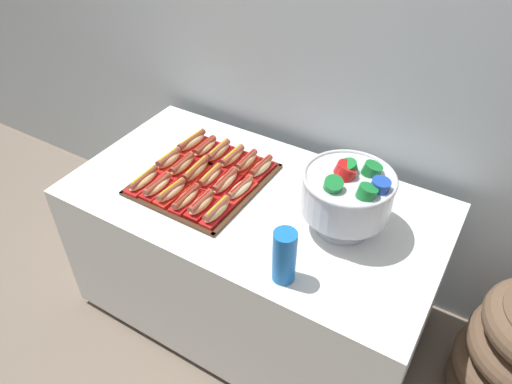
# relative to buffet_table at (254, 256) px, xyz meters

# --- Properties ---
(ground_plane) EXTENTS (10.00, 10.00, 0.00)m
(ground_plane) POSITION_rel_buffet_table_xyz_m (0.00, 0.00, -0.39)
(ground_plane) COLOR #7A6B5B
(back_wall) EXTENTS (6.00, 0.10, 2.60)m
(back_wall) POSITION_rel_buffet_table_xyz_m (0.00, 0.54, 0.91)
(back_wall) COLOR #B2BCC1
(back_wall) RESTS_ON ground_plane
(buffet_table) EXTENTS (1.55, 0.84, 0.74)m
(buffet_table) POSITION_rel_buffet_table_xyz_m (0.00, 0.00, 0.00)
(buffet_table) COLOR white
(buffet_table) RESTS_ON ground_plane
(serving_tray) EXTENTS (0.49, 0.53, 0.01)m
(serving_tray) POSITION_rel_buffet_table_xyz_m (-0.24, -0.01, 0.36)
(serving_tray) COLOR #472B19
(serving_tray) RESTS_ON buffet_table
(hot_dog_0) EXTENTS (0.07, 0.18, 0.06)m
(hot_dog_0) POSITION_rel_buffet_table_xyz_m (-0.43, -0.18, 0.38)
(hot_dog_0) COLOR red
(hot_dog_0) RESTS_ON serving_tray
(hot_dog_1) EXTENTS (0.07, 0.16, 0.06)m
(hot_dog_1) POSITION_rel_buffet_table_xyz_m (-0.36, -0.18, 0.38)
(hot_dog_1) COLOR #B21414
(hot_dog_1) RESTS_ON serving_tray
(hot_dog_2) EXTENTS (0.07, 0.17, 0.06)m
(hot_dog_2) POSITION_rel_buffet_table_xyz_m (-0.28, -0.18, 0.39)
(hot_dog_2) COLOR red
(hot_dog_2) RESTS_ON serving_tray
(hot_dog_3) EXTENTS (0.06, 0.17, 0.06)m
(hot_dog_3) POSITION_rel_buffet_table_xyz_m (-0.21, -0.18, 0.38)
(hot_dog_3) COLOR red
(hot_dog_3) RESTS_ON serving_tray
(hot_dog_4) EXTENTS (0.07, 0.15, 0.07)m
(hot_dog_4) POSITION_rel_buffet_table_xyz_m (-0.13, -0.18, 0.39)
(hot_dog_4) COLOR #B21414
(hot_dog_4) RESTS_ON serving_tray
(hot_dog_5) EXTENTS (0.06, 0.16, 0.06)m
(hot_dog_5) POSITION_rel_buffet_table_xyz_m (-0.06, -0.18, 0.39)
(hot_dog_5) COLOR red
(hot_dog_5) RESTS_ON serving_tray
(hot_dog_6) EXTENTS (0.07, 0.15, 0.06)m
(hot_dog_6) POSITION_rel_buffet_table_xyz_m (-0.43, -0.01, 0.39)
(hot_dog_6) COLOR red
(hot_dog_6) RESTS_ON serving_tray
(hot_dog_7) EXTENTS (0.06, 0.17, 0.06)m
(hot_dog_7) POSITION_rel_buffet_table_xyz_m (-0.35, -0.01, 0.39)
(hot_dog_7) COLOR #B21414
(hot_dog_7) RESTS_ON serving_tray
(hot_dog_8) EXTENTS (0.07, 0.19, 0.06)m
(hot_dog_8) POSITION_rel_buffet_table_xyz_m (-0.28, -0.01, 0.39)
(hot_dog_8) COLOR red
(hot_dog_8) RESTS_ON serving_tray
(hot_dog_9) EXTENTS (0.06, 0.16, 0.06)m
(hot_dog_9) POSITION_rel_buffet_table_xyz_m (-0.20, -0.01, 0.39)
(hot_dog_9) COLOR red
(hot_dog_9) RESTS_ON serving_tray
(hot_dog_10) EXTENTS (0.07, 0.18, 0.06)m
(hot_dog_10) POSITION_rel_buffet_table_xyz_m (-0.13, -0.02, 0.39)
(hot_dog_10) COLOR #B21414
(hot_dog_10) RESTS_ON serving_tray
(hot_dog_11) EXTENTS (0.07, 0.17, 0.05)m
(hot_dog_11) POSITION_rel_buffet_table_xyz_m (-0.05, -0.02, 0.38)
(hot_dog_11) COLOR red
(hot_dog_11) RESTS_ON serving_tray
(hot_dog_12) EXTENTS (0.08, 0.18, 0.06)m
(hot_dog_12) POSITION_rel_buffet_table_xyz_m (-0.43, 0.15, 0.39)
(hot_dog_12) COLOR red
(hot_dog_12) RESTS_ON serving_tray
(hot_dog_13) EXTENTS (0.07, 0.16, 0.06)m
(hot_dog_13) POSITION_rel_buffet_table_xyz_m (-0.35, 0.15, 0.38)
(hot_dog_13) COLOR #B21414
(hot_dog_13) RESTS_ON serving_tray
(hot_dog_14) EXTENTS (0.06, 0.18, 0.06)m
(hot_dog_14) POSITION_rel_buffet_table_xyz_m (-0.28, 0.15, 0.39)
(hot_dog_14) COLOR red
(hot_dog_14) RESTS_ON serving_tray
(hot_dog_15) EXTENTS (0.06, 0.17, 0.06)m
(hot_dog_15) POSITION_rel_buffet_table_xyz_m (-0.20, 0.15, 0.39)
(hot_dog_15) COLOR #B21414
(hot_dog_15) RESTS_ON serving_tray
(hot_dog_16) EXTENTS (0.06, 0.16, 0.06)m
(hot_dog_16) POSITION_rel_buffet_table_xyz_m (-0.13, 0.15, 0.39)
(hot_dog_16) COLOR red
(hot_dog_16) RESTS_ON serving_tray
(hot_dog_17) EXTENTS (0.07, 0.16, 0.06)m
(hot_dog_17) POSITION_rel_buffet_table_xyz_m (-0.05, 0.15, 0.39)
(hot_dog_17) COLOR red
(hot_dog_17) RESTS_ON serving_tray
(punch_bowl) EXTENTS (0.34, 0.34, 0.29)m
(punch_bowl) POSITION_rel_buffet_table_xyz_m (0.38, 0.03, 0.52)
(punch_bowl) COLOR silver
(punch_bowl) RESTS_ON buffet_table
(cup_stack) EXTENTS (0.08, 0.08, 0.21)m
(cup_stack) POSITION_rel_buffet_table_xyz_m (0.31, -0.31, 0.46)
(cup_stack) COLOR blue
(cup_stack) RESTS_ON buffet_table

